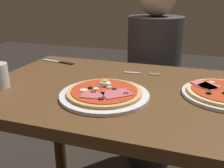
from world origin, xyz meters
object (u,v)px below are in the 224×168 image
object	(u,v)px
dining_table	(120,120)
pizza_foreground	(104,93)
pizza_across_left	(224,93)
fork	(139,73)
diner_person	(152,85)
knife	(60,62)

from	to	relation	value
dining_table	pizza_foreground	bearing A→B (deg)	-103.66
pizza_across_left	fork	bearing A→B (deg)	154.94
dining_table	diner_person	xyz separation A→B (m)	(0.03, 0.61, -0.06)
pizza_foreground	fork	size ratio (longest dim) A/B	1.99
dining_table	fork	distance (m)	0.24
dining_table	knife	distance (m)	0.49
pizza_across_left	diner_person	bearing A→B (deg)	120.41
dining_table	pizza_across_left	bearing A→B (deg)	4.60
pizza_foreground	knife	xyz separation A→B (m)	(-0.37, 0.35, -0.01)
diner_person	fork	bearing A→B (deg)	90.01
pizza_across_left	knife	world-z (taller)	pizza_across_left
pizza_across_left	knife	distance (m)	0.80
pizza_foreground	pizza_across_left	size ratio (longest dim) A/B	1.09
pizza_foreground	pizza_across_left	xyz separation A→B (m)	(0.40, 0.14, -0.00)
fork	pizza_foreground	bearing A→B (deg)	-100.64
pizza_across_left	diner_person	world-z (taller)	diner_person
pizza_foreground	knife	distance (m)	0.51
knife	diner_person	distance (m)	0.60
dining_table	knife	world-z (taller)	knife
pizza_foreground	diner_person	world-z (taller)	diner_person
dining_table	pizza_foreground	distance (m)	0.19
dining_table	fork	xyz separation A→B (m)	(0.03, 0.19, 0.14)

